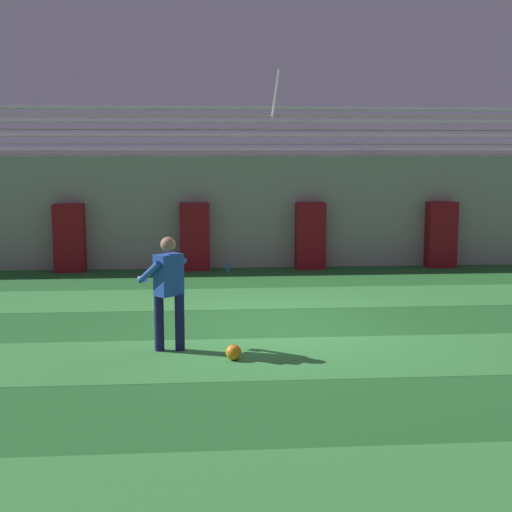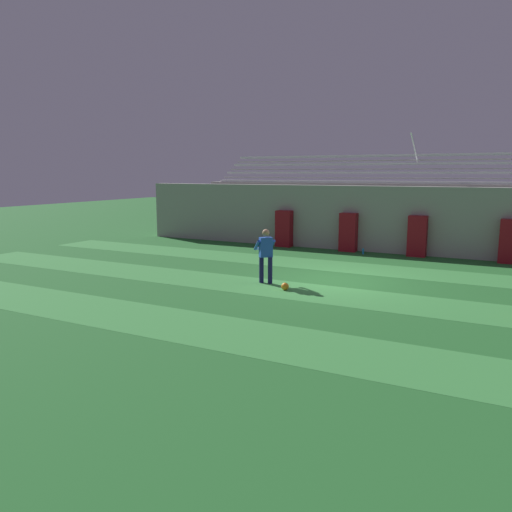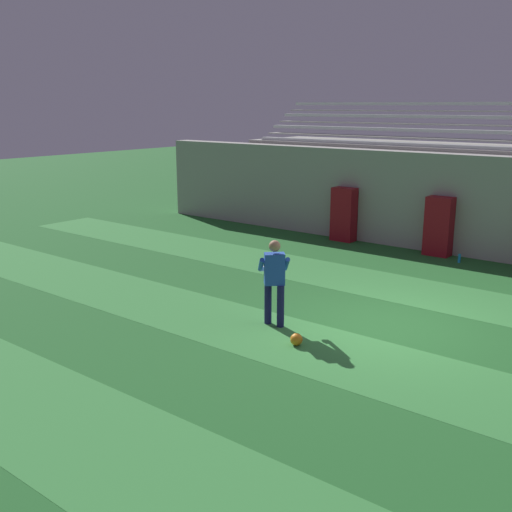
# 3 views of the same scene
# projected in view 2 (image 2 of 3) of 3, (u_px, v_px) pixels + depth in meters

# --- Properties ---
(ground_plane) EXTENTS (80.00, 80.00, 0.00)m
(ground_plane) POSITION_uv_depth(u_px,v_px,m) (334.00, 281.00, 15.68)
(ground_plane) COLOR #236028
(turf_stripe_near) EXTENTS (28.00, 2.10, 0.01)m
(turf_stripe_near) POSITION_uv_depth(u_px,v_px,m) (241.00, 335.00, 10.44)
(turf_stripe_near) COLOR #38843D
(turf_stripe_near) RESTS_ON ground
(turf_stripe_mid) EXTENTS (28.00, 2.10, 0.01)m
(turf_stripe_mid) POSITION_uv_depth(u_px,v_px,m) (314.00, 293.00, 14.10)
(turf_stripe_mid) COLOR #38843D
(turf_stripe_mid) RESTS_ON ground
(turf_stripe_far) EXTENTS (28.00, 2.10, 0.01)m
(turf_stripe_far) POSITION_uv_depth(u_px,v_px,m) (356.00, 268.00, 17.76)
(turf_stripe_far) COLOR #38843D
(turf_stripe_far) RESTS_ON ground
(back_wall) EXTENTS (24.00, 0.60, 2.80)m
(back_wall) POSITION_uv_depth(u_px,v_px,m) (385.00, 219.00, 21.12)
(back_wall) COLOR #999691
(back_wall) RESTS_ON ground
(padding_pillar_gate_left) EXTENTS (0.72, 0.44, 1.65)m
(padding_pillar_gate_left) POSITION_uv_depth(u_px,v_px,m) (348.00, 232.00, 21.39)
(padding_pillar_gate_left) COLOR maroon
(padding_pillar_gate_left) RESTS_ON ground
(padding_pillar_gate_right) EXTENTS (0.72, 0.44, 1.65)m
(padding_pillar_gate_right) POSITION_uv_depth(u_px,v_px,m) (417.00, 236.00, 20.08)
(padding_pillar_gate_right) COLOR maroon
(padding_pillar_gate_right) RESTS_ON ground
(padding_pillar_far_left) EXTENTS (0.72, 0.44, 1.65)m
(padding_pillar_far_left) POSITION_uv_depth(u_px,v_px,m) (284.00, 229.00, 22.78)
(padding_pillar_far_left) COLOR maroon
(padding_pillar_far_left) RESTS_ON ground
(padding_pillar_far_right) EXTENTS (0.72, 0.44, 1.65)m
(padding_pillar_far_right) POSITION_uv_depth(u_px,v_px,m) (510.00, 241.00, 18.55)
(padding_pillar_far_right) COLOR maroon
(padding_pillar_far_right) RESTS_ON ground
(bleacher_stand) EXTENTS (18.00, 3.35, 5.03)m
(bleacher_stand) POSITION_uv_depth(u_px,v_px,m) (396.00, 214.00, 22.85)
(bleacher_stand) COLOR #999691
(bleacher_stand) RESTS_ON ground
(goalkeeper) EXTENTS (0.74, 0.74, 1.67)m
(goalkeeper) POSITION_uv_depth(u_px,v_px,m) (266.00, 252.00, 15.18)
(goalkeeper) COLOR #19194C
(goalkeeper) RESTS_ON ground
(soccer_ball) EXTENTS (0.22, 0.22, 0.22)m
(soccer_ball) POSITION_uv_depth(u_px,v_px,m) (285.00, 286.00, 14.40)
(soccer_ball) COLOR orange
(soccer_ball) RESTS_ON ground
(water_bottle) EXTENTS (0.07, 0.07, 0.24)m
(water_bottle) POSITION_uv_depth(u_px,v_px,m) (363.00, 251.00, 20.77)
(water_bottle) COLOR #1E8CD8
(water_bottle) RESTS_ON ground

